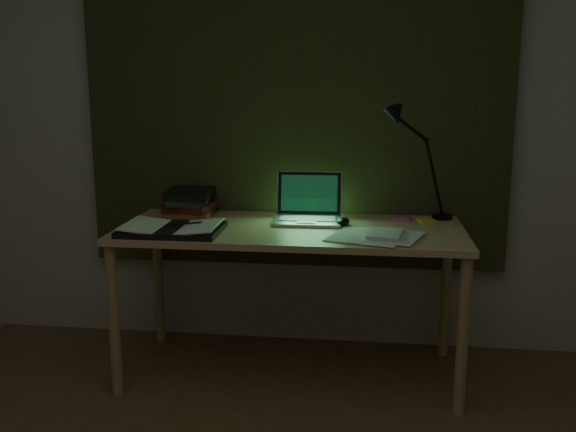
% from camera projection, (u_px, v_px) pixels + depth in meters
% --- Properties ---
extents(wall_back, '(3.50, 0.00, 2.50)m').
position_uv_depth(wall_back, '(296.00, 114.00, 3.36)').
color(wall_back, beige).
rests_on(wall_back, ground).
extents(curtain, '(2.20, 0.06, 2.00)m').
position_uv_depth(curtain, '(295.00, 75.00, 3.28)').
color(curtain, '#2D3319').
rests_on(curtain, wall_back).
extents(desk, '(1.62, 0.71, 0.74)m').
position_uv_depth(desk, '(291.00, 301.00, 3.11)').
color(desk, tan).
rests_on(desk, floor).
extents(laptop, '(0.34, 0.38, 0.24)m').
position_uv_depth(laptop, '(307.00, 199.00, 3.11)').
color(laptop, silver).
rests_on(laptop, desk).
extents(open_textbook, '(0.45, 0.32, 0.04)m').
position_uv_depth(open_textbook, '(172.00, 228.00, 2.93)').
color(open_textbook, white).
rests_on(open_textbook, desk).
extents(book_stack, '(0.23, 0.27, 0.14)m').
position_uv_depth(book_stack, '(191.00, 202.00, 3.29)').
color(book_stack, white).
rests_on(book_stack, desk).
extents(loose_papers, '(0.38, 0.40, 0.02)m').
position_uv_depth(loose_papers, '(374.00, 233.00, 2.88)').
color(loose_papers, silver).
rests_on(loose_papers, desk).
extents(mouse, '(0.07, 0.10, 0.04)m').
position_uv_depth(mouse, '(343.00, 221.00, 3.07)').
color(mouse, black).
rests_on(mouse, desk).
extents(sticky_yellow, '(0.09, 0.09, 0.02)m').
position_uv_depth(sticky_yellow, '(425.00, 220.00, 3.15)').
color(sticky_yellow, yellow).
rests_on(sticky_yellow, desk).
extents(sticky_pink, '(0.09, 0.09, 0.02)m').
position_uv_depth(sticky_pink, '(402.00, 218.00, 3.19)').
color(sticky_pink, '#DD5694').
rests_on(sticky_pink, desk).
extents(desk_lamp, '(0.41, 0.35, 0.54)m').
position_uv_depth(desk_lamp, '(445.00, 165.00, 3.17)').
color(desk_lamp, black).
rests_on(desk_lamp, desk).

